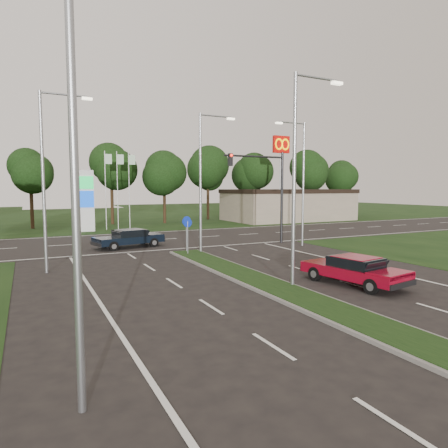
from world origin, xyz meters
name	(u,v)px	position (x,y,z in m)	size (l,w,h in m)	color
ground	(395,337)	(0.00, 0.00, 0.00)	(160.00, 160.00, 0.00)	black
verge_far	(95,216)	(0.00, 55.00, 0.00)	(160.00, 50.00, 0.02)	black
cross_road	(154,240)	(0.00, 24.00, 0.00)	(160.00, 12.00, 0.02)	black
median_kerb	(307,300)	(0.00, 4.00, 0.06)	(2.00, 26.00, 0.12)	slate
commercial_building	(288,205)	(22.00, 36.00, 2.00)	(16.00, 9.00, 4.00)	gray
streetlight_median_near	(298,169)	(1.00, 6.00, 5.08)	(2.53, 0.22, 9.00)	gray
streetlight_median_far	(203,175)	(1.00, 16.00, 5.08)	(2.53, 0.22, 9.00)	gray
streetlight_left_near	(85,143)	(-8.30, 0.00, 5.08)	(2.53, 0.22, 9.00)	gray
streetlight_left_far	(47,172)	(-8.30, 14.00, 5.08)	(2.53, 0.22, 9.00)	gray
streetlight_right_far	(301,177)	(8.80, 16.00, 5.08)	(2.53, 0.22, 9.00)	gray
traffic_signal	(268,183)	(7.19, 18.00, 4.65)	(5.10, 0.42, 7.00)	black
median_signs	(187,227)	(0.00, 16.40, 1.71)	(1.16, 1.76, 2.38)	gray
gas_pylon	(89,199)	(-3.79, 33.05, 3.20)	(5.80, 1.26, 8.00)	silver
mcdonalds_sign	(281,157)	(18.00, 31.97, 7.99)	(2.20, 0.47, 10.40)	silver
treeline_far	(114,166)	(0.10, 39.93, 6.83)	(6.00, 6.00, 9.90)	black
red_sedan	(354,269)	(3.58, 5.24, 0.68)	(2.60, 4.84, 1.26)	maroon
navy_sedan	(129,238)	(-2.78, 20.69, 0.70)	(5.05, 2.86, 1.31)	black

